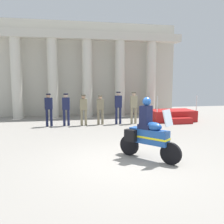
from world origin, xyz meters
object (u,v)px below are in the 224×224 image
at_px(officer_in_row_1, 66,107).
at_px(officer_in_row_5, 134,105).
at_px(reviewing_stand, 172,116).
at_px(officer_in_row_0, 49,107).
at_px(officer_in_row_3, 100,107).
at_px(officer_in_row_4, 118,105).
at_px(motorcycle_with_rider, 147,134).
at_px(officer_in_row_2, 84,107).

xyz_separation_m(officer_in_row_1, officer_in_row_5, (3.68, -0.08, 0.03)).
xyz_separation_m(reviewing_stand, officer_in_row_0, (-7.08, -0.38, 0.71)).
distance_m(officer_in_row_0, officer_in_row_5, 4.57).
relative_size(reviewing_stand, officer_in_row_1, 1.49).
bearing_deg(officer_in_row_1, officer_in_row_3, -172.72).
height_order(officer_in_row_4, motorcycle_with_rider, motorcycle_with_rider).
bearing_deg(officer_in_row_1, reviewing_stand, -170.41).
height_order(officer_in_row_3, officer_in_row_4, officer_in_row_4).
distance_m(reviewing_stand, motorcycle_with_rider, 7.56).
distance_m(officer_in_row_1, officer_in_row_4, 2.83).
bearing_deg(officer_in_row_5, officer_in_row_0, 5.13).
bearing_deg(officer_in_row_2, officer_in_row_1, 1.59).
xyz_separation_m(officer_in_row_3, officer_in_row_5, (1.85, -0.12, 0.10)).
relative_size(reviewing_stand, officer_in_row_2, 1.55).
xyz_separation_m(officer_in_row_3, officer_in_row_4, (0.99, -0.03, 0.11)).
bearing_deg(officer_in_row_3, officer_in_row_2, 12.92).
distance_m(reviewing_stand, officer_in_row_3, 4.42).
bearing_deg(officer_in_row_4, reviewing_stand, -167.54).
relative_size(officer_in_row_1, officer_in_row_3, 1.07).
bearing_deg(officer_in_row_3, officer_in_row_1, 7.28).
bearing_deg(officer_in_row_1, officer_in_row_5, -175.14).
height_order(reviewing_stand, officer_in_row_3, officer_in_row_3).
relative_size(officer_in_row_2, officer_in_row_5, 0.93).
xyz_separation_m(reviewing_stand, officer_in_row_5, (-2.51, -0.46, 0.73)).
bearing_deg(officer_in_row_4, motorcycle_with_rider, 91.65).
xyz_separation_m(officer_in_row_2, officer_in_row_4, (1.91, 0.08, 0.08)).
xyz_separation_m(officer_in_row_0, officer_in_row_1, (0.89, 0.00, -0.01)).
bearing_deg(officer_in_row_0, officer_in_row_2, -176.11).
xyz_separation_m(reviewing_stand, officer_in_row_2, (-5.28, -0.45, 0.66)).
distance_m(officer_in_row_1, officer_in_row_3, 1.83).
bearing_deg(officer_in_row_3, officer_in_row_0, 6.95).
relative_size(officer_in_row_4, officer_in_row_5, 1.01).
xyz_separation_m(reviewing_stand, officer_in_row_4, (-3.37, -0.38, 0.74)).
distance_m(reviewing_stand, officer_in_row_5, 2.65).
relative_size(officer_in_row_0, officer_in_row_1, 1.00).
height_order(officer_in_row_1, officer_in_row_2, officer_in_row_1).
bearing_deg(officer_in_row_0, officer_in_row_4, -173.82).
xyz_separation_m(reviewing_stand, officer_in_row_1, (-6.19, -0.38, 0.70)).
height_order(officer_in_row_0, officer_in_row_2, officer_in_row_0).
distance_m(officer_in_row_4, motorcycle_with_rider, 6.14).
distance_m(officer_in_row_1, officer_in_row_2, 0.92).
bearing_deg(motorcycle_with_rider, reviewing_stand, 109.93).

